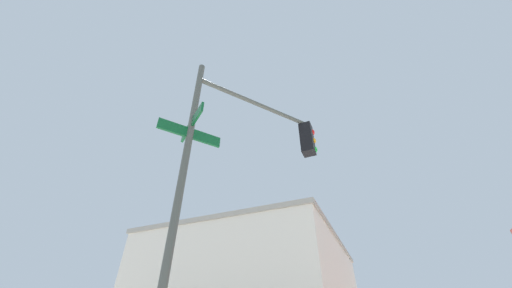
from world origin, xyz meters
TOP-DOWN VIEW (x-y plane):
  - traffic_signal_near at (-6.24, -6.05)m, footprint 2.15×2.86m

SIDE VIEW (x-z plane):
  - traffic_signal_near at x=-6.24m, z-range 1.30..7.68m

